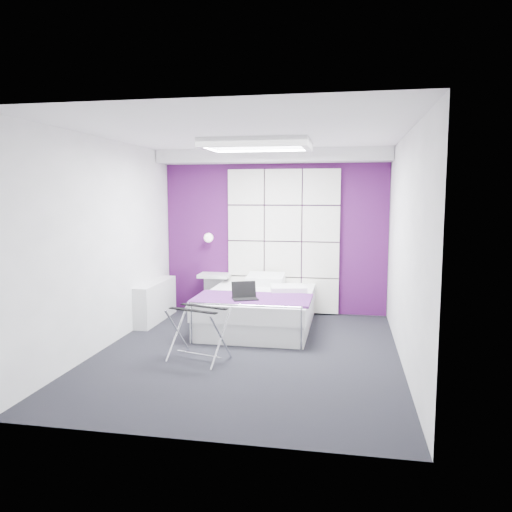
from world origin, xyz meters
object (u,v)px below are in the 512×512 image
Objects in this scene: wall_lamp at (209,237)px; laptop at (246,295)px; nightstand at (215,275)px; bed at (259,308)px; radiator at (156,301)px; luggage_rack at (199,334)px.

laptop is (0.90, -1.43, -0.63)m from wall_lamp.
nightstand is at bearing -22.31° from wall_lamp.
wall_lamp is 1.61m from bed.
bed is at bearing -3.85° from radiator.
radiator is 1.70m from laptop.
laptop reaches higher than luggage_rack.
nightstand reaches higher than luggage_rack.
radiator is at bearing 142.29° from luggage_rack.
wall_lamp is at bearing 119.26° from luggage_rack.
nightstand is at bearing 44.31° from radiator.
laptop is (0.36, 0.97, 0.28)m from luggage_rack.
wall_lamp is at bearing 157.69° from nightstand.
laptop reaches higher than bed.
radiator is 2.42× the size of nightstand.
bed reaches higher than nightstand.
nightstand is (0.10, -0.04, -0.61)m from wall_lamp.
radiator is at bearing 176.15° from bed.
luggage_rack is 1.07m from laptop.
bed is at bearing 90.92° from luggage_rack.
bed is 3.81× the size of nightstand.
laptop is at bearing -60.06° from nightstand.
bed is 0.65m from laptop.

